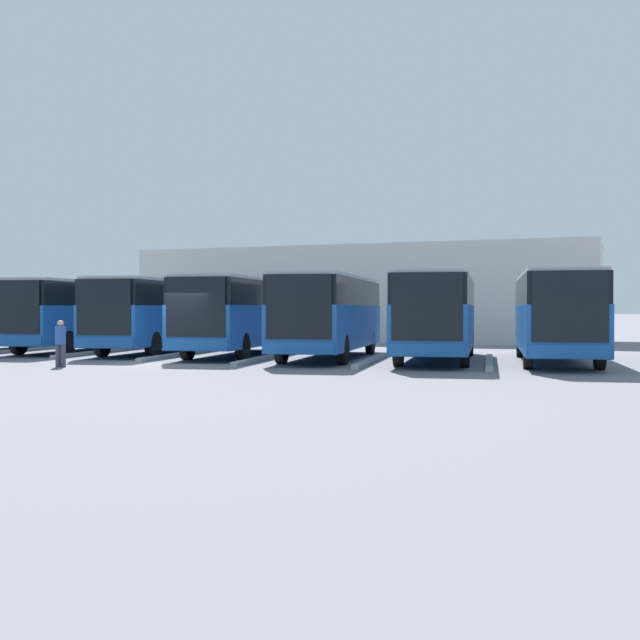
{
  "coord_description": "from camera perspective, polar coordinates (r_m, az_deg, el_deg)",
  "views": [
    {
      "loc": [
        -14.9,
        24.6,
        1.94
      ],
      "look_at": [
        -3.55,
        -5.26,
        1.5
      ],
      "focal_mm": 45.0,
      "sensor_mm": 36.0,
      "label": 1
    }
  ],
  "objects": [
    {
      "name": "bus_3",
      "position": [
        33.43,
        -5.65,
        0.53
      ],
      "size": [
        4.08,
        10.81,
        3.2
      ],
      "rotation": [
        0.0,
        0.0,
        0.15
      ],
      "color": "#19519E",
      "rests_on": "ground_plane"
    },
    {
      "name": "bus_1",
      "position": [
        30.14,
        8.36,
        0.5
      ],
      "size": [
        4.08,
        10.81,
        3.2
      ],
      "rotation": [
        0.0,
        0.0,
        0.15
      ],
      "color": "#19519E",
      "rests_on": "ground_plane"
    },
    {
      "name": "ground_plane",
      "position": [
        28.82,
        -10.38,
        -3.07
      ],
      "size": [
        600.0,
        600.0,
        0.0
      ],
      "primitive_type": "plane",
      "color": "slate"
    },
    {
      "name": "pedestrian",
      "position": [
        28.01,
        -17.97,
        -1.49
      ],
      "size": [
        0.38,
        0.38,
        1.56
      ],
      "rotation": [
        0.0,
        0.0,
        0.09
      ],
      "color": "#38384C",
      "rests_on": "ground_plane"
    },
    {
      "name": "curb_divider_4",
      "position": [
        35.85,
        -15.48,
        -2.21
      ],
      "size": [
        1.38,
        7.35,
        0.15
      ],
      "primitive_type": "cube",
      "rotation": [
        0.0,
        0.0,
        0.15
      ],
      "color": "#9E9E99",
      "rests_on": "ground_plane"
    },
    {
      "name": "bus_5",
      "position": [
        38.3,
        -16.65,
        0.53
      ],
      "size": [
        4.08,
        10.81,
        3.2
      ],
      "rotation": [
        0.0,
        0.0,
        0.15
      ],
      "color": "#19519E",
      "rests_on": "ground_plane"
    },
    {
      "name": "curb_divider_3",
      "position": [
        33.13,
        -10.11,
        -2.44
      ],
      "size": [
        1.38,
        7.35,
        0.15
      ],
      "primitive_type": "cube",
      "rotation": [
        0.0,
        0.0,
        0.15
      ],
      "color": "#9E9E99",
      "rests_on": "ground_plane"
    },
    {
      "name": "bus_2",
      "position": [
        31.14,
        0.72,
        0.52
      ],
      "size": [
        4.08,
        10.81,
        3.2
      ],
      "rotation": [
        0.0,
        0.0,
        0.15
      ],
      "color": "#19519E",
      "rests_on": "ground_plane"
    },
    {
      "name": "curb_divider_2",
      "position": [
        30.56,
        -4.0,
        -2.7
      ],
      "size": [
        1.38,
        7.35,
        0.15
      ],
      "primitive_type": "cube",
      "rotation": [
        0.0,
        0.0,
        0.15
      ],
      "color": "#9E9E99",
      "rests_on": "ground_plane"
    },
    {
      "name": "curb_divider_1",
      "position": [
        29.23,
        3.66,
        -2.86
      ],
      "size": [
        1.38,
        7.35,
        0.15
      ],
      "primitive_type": "cube",
      "rotation": [
        0.0,
        0.0,
        0.15
      ],
      "color": "#9E9E99",
      "rests_on": "ground_plane"
    },
    {
      "name": "curb_divider_0",
      "position": [
        28.69,
        11.95,
        -2.95
      ],
      "size": [
        1.38,
        7.35,
        0.15
      ],
      "primitive_type": "cube",
      "rotation": [
        0.0,
        0.0,
        0.15
      ],
      "color": "#9E9E99",
      "rests_on": "ground_plane"
    },
    {
      "name": "bus_0",
      "position": [
        29.94,
        16.4,
        0.47
      ],
      "size": [
        4.08,
        10.81,
        3.2
      ],
      "rotation": [
        0.0,
        0.0,
        0.15
      ],
      "color": "#19519E",
      "rests_on": "ground_plane"
    },
    {
      "name": "station_building",
      "position": [
        49.65,
        3.35,
        1.86
      ],
      "size": [
        27.5,
        11.05,
        5.65
      ],
      "color": "beige",
      "rests_on": "ground_plane"
    },
    {
      "name": "bus_4",
      "position": [
        35.91,
        -11.31,
        0.54
      ],
      "size": [
        4.08,
        10.81,
        3.2
      ],
      "rotation": [
        0.0,
        0.0,
        0.15
      ],
      "color": "#19519E",
      "rests_on": "ground_plane"
    },
    {
      "name": "curb_divider_5",
      "position": [
        38.47,
        -20.54,
        -2.03
      ],
      "size": [
        1.38,
        7.35,
        0.15
      ],
      "primitive_type": "cube",
      "rotation": [
        0.0,
        0.0,
        0.15
      ],
      "color": "#9E9E99",
      "rests_on": "ground_plane"
    },
    {
      "name": "bus_6",
      "position": [
        40.58,
        -21.82,
        0.52
      ],
      "size": [
        4.08,
        10.81,
        3.2
      ],
      "rotation": [
        0.0,
        0.0,
        0.15
      ],
      "color": "#19519E",
      "rests_on": "ground_plane"
    }
  ]
}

